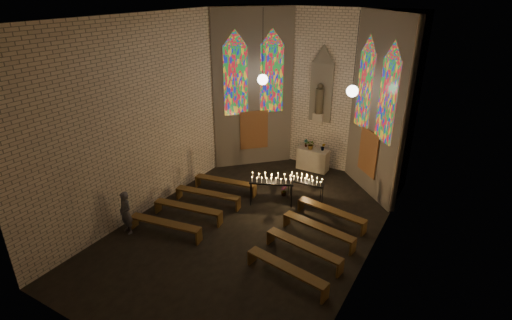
# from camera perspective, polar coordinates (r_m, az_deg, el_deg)

# --- Properties ---
(floor) EXTENTS (12.00, 12.00, 0.00)m
(floor) POSITION_cam_1_polar(r_m,az_deg,el_deg) (14.26, -0.60, -9.47)
(floor) COLOR black
(floor) RESTS_ON ground
(room) EXTENTS (8.22, 12.43, 7.00)m
(room) POSITION_cam_1_polar(r_m,az_deg,el_deg) (15.45, 5.82, 8.32)
(room) COLOR #F0DFC9
(room) RESTS_ON ground
(altar) EXTENTS (1.40, 0.60, 1.00)m
(altar) POSITION_cam_1_polar(r_m,az_deg,el_deg) (18.34, 8.14, 0.10)
(altar) COLOR beige
(altar) RESTS_ON ground
(flower_vase_left) EXTENTS (0.19, 0.13, 0.36)m
(flower_vase_left) POSITION_cam_1_polar(r_m,az_deg,el_deg) (18.31, 7.14, 2.42)
(flower_vase_left) COLOR #4C723F
(flower_vase_left) RESTS_ON altar
(flower_vase_center) EXTENTS (0.48, 0.44, 0.45)m
(flower_vase_center) POSITION_cam_1_polar(r_m,az_deg,el_deg) (18.05, 7.87, 2.20)
(flower_vase_center) COLOR #4C723F
(flower_vase_center) RESTS_ON altar
(flower_vase_right) EXTENTS (0.22, 0.19, 0.35)m
(flower_vase_right) POSITION_cam_1_polar(r_m,az_deg,el_deg) (18.00, 9.57, 1.87)
(flower_vase_right) COLOR #4C723F
(flower_vase_right) RESTS_ON altar
(aisle_flower_pot) EXTENTS (0.24, 0.24, 0.40)m
(aisle_flower_pot) POSITION_cam_1_polar(r_m,az_deg,el_deg) (16.11, 3.99, -4.44)
(aisle_flower_pot) COLOR #4C723F
(aisle_flower_pot) RESTS_ON ground
(votive_stand_left) EXTENTS (1.68, 1.04, 1.22)m
(votive_stand_left) POSITION_cam_1_polar(r_m,az_deg,el_deg) (15.07, 2.23, -2.90)
(votive_stand_left) COLOR black
(votive_stand_left) RESTS_ON ground
(votive_stand_right) EXTENTS (1.43, 0.40, 1.04)m
(votive_stand_right) POSITION_cam_1_polar(r_m,az_deg,el_deg) (15.50, 7.14, -2.92)
(votive_stand_right) COLOR black
(votive_stand_right) RESTS_ON ground
(pew_left_0) EXTENTS (2.64, 0.78, 0.50)m
(pew_left_0) POSITION_cam_1_polar(r_m,az_deg,el_deg) (16.36, -4.42, -3.17)
(pew_left_0) COLOR #533917
(pew_left_0) RESTS_ON ground
(pew_right_0) EXTENTS (2.64, 0.78, 0.50)m
(pew_right_0) POSITION_cam_1_polar(r_m,az_deg,el_deg) (14.56, 10.69, -7.26)
(pew_right_0) COLOR #533917
(pew_right_0) RESTS_ON ground
(pew_left_1) EXTENTS (2.64, 0.78, 0.50)m
(pew_left_1) POSITION_cam_1_polar(r_m,az_deg,el_deg) (15.51, -6.92, -4.91)
(pew_left_1) COLOR #533917
(pew_left_1) RESTS_ON ground
(pew_right_1) EXTENTS (2.64, 0.78, 0.50)m
(pew_right_1) POSITION_cam_1_polar(r_m,az_deg,el_deg) (13.60, 8.90, -9.57)
(pew_right_1) COLOR #533917
(pew_right_1) RESTS_ON ground
(pew_left_2) EXTENTS (2.64, 0.78, 0.50)m
(pew_left_2) POSITION_cam_1_polar(r_m,az_deg,el_deg) (14.71, -9.72, -6.83)
(pew_left_2) COLOR #533917
(pew_left_2) RESTS_ON ground
(pew_right_2) EXTENTS (2.64, 0.78, 0.50)m
(pew_right_2) POSITION_cam_1_polar(r_m,az_deg,el_deg) (12.67, 6.82, -12.23)
(pew_right_2) COLOR #533917
(pew_right_2) RESTS_ON ground
(pew_left_3) EXTENTS (2.64, 0.78, 0.50)m
(pew_left_3) POSITION_cam_1_polar(r_m,az_deg,el_deg) (13.96, -12.86, -8.95)
(pew_left_3) COLOR #533917
(pew_left_3) RESTS_ON ground
(pew_right_3) EXTENTS (2.64, 0.78, 0.50)m
(pew_right_3) POSITION_cam_1_polar(r_m,az_deg,el_deg) (11.80, 4.36, -15.26)
(pew_right_3) COLOR #533917
(pew_right_3) RESTS_ON ground
(visitor) EXTENTS (0.62, 0.46, 1.53)m
(visitor) POSITION_cam_1_polar(r_m,az_deg,el_deg) (14.25, -18.11, -7.18)
(visitor) COLOR #4B4A54
(visitor) RESTS_ON ground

